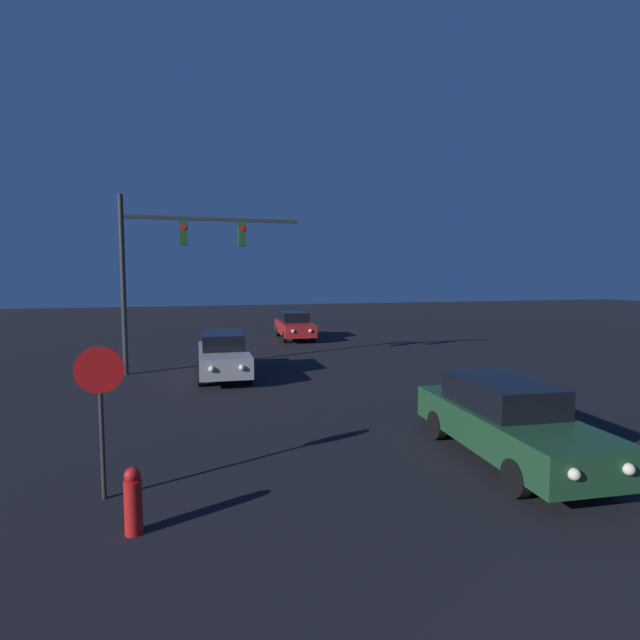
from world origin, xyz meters
The scene contains 6 objects.
car_near centered at (2.12, 6.83, 0.77)m, with size 2.00×4.86×1.51m.
car_mid centered at (-2.32, 16.49, 0.77)m, with size 1.85×4.83×1.51m.
car_far centered at (2.50, 25.98, 0.77)m, with size 1.99×4.86×1.51m.
traffic_signal_mast centered at (-3.95, 17.73, 4.29)m, with size 6.39×0.30×6.34m.
stop_sign centered at (-5.03, 7.14, 1.70)m, with size 0.73×0.07×2.42m.
fire_hydrant centered at (-4.50, 5.87, 0.46)m, with size 0.24×0.24×0.93m.
Camera 1 is at (-3.88, -1.09, 3.50)m, focal length 28.00 mm.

